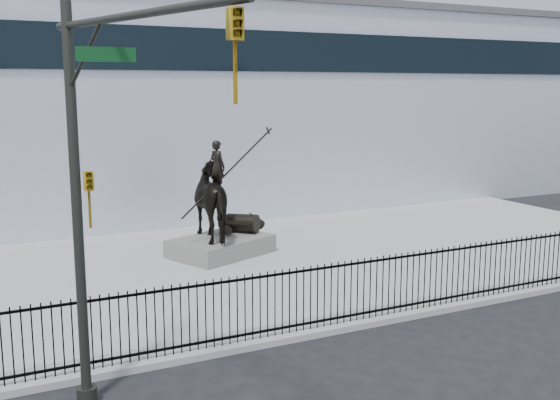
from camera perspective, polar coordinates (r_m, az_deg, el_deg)
name	(u,v)px	position (r m, az deg, el deg)	size (l,w,h in m)	color
ground	(408,340)	(15.29, 11.10, -11.90)	(120.00, 120.00, 0.00)	black
plaza	(273,263)	(20.94, -0.65, -5.49)	(30.00, 12.00, 0.15)	#959693
building	(155,110)	(32.42, -10.81, 7.73)	(44.00, 14.00, 9.00)	silver
picket_fence	(377,287)	(15.94, 8.46, -7.47)	(22.10, 0.10, 1.50)	black
statue_plinth	(221,246)	(21.63, -5.17, -4.03)	(3.09, 2.13, 0.58)	#5B5753
equestrian_statue	(222,201)	(21.36, -5.11, -0.08)	(3.70, 3.05, 3.36)	black
traffic_signal_left	(100,187)	(10.87, -15.39, 1.08)	(1.52, 4.84, 7.00)	#242721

